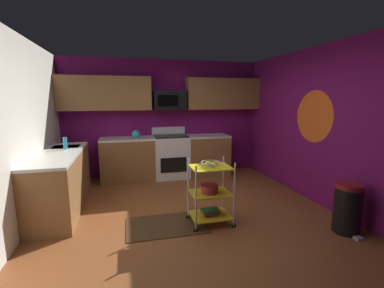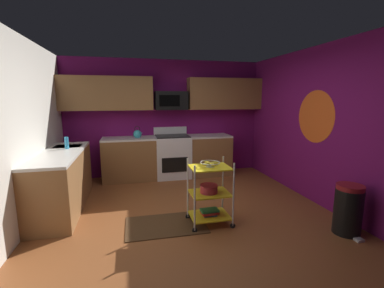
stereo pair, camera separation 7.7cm
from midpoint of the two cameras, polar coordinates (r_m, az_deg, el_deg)
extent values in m
cube|color=brown|center=(4.10, 0.03, -15.74)|extent=(4.40, 4.80, 0.04)
cube|color=#6B1156|center=(6.10, -5.31, 5.60)|extent=(4.52, 0.06, 2.60)
cube|color=silver|center=(3.87, -34.04, 1.46)|extent=(0.06, 4.80, 2.60)
cube|color=#6B1156|center=(4.76, 27.18, 3.34)|extent=(0.06, 4.80, 2.60)
cylinder|color=#E5591E|center=(4.88, 25.57, 5.37)|extent=(0.00, 0.87, 0.87)
cube|color=brown|center=(5.91, -4.72, -2.98)|extent=(2.82, 0.60, 0.88)
cube|color=silver|center=(5.82, -4.79, 1.44)|extent=(2.82, 0.60, 0.04)
cube|color=brown|center=(4.71, -25.81, -7.32)|extent=(0.60, 1.99, 0.88)
cube|color=silver|center=(4.60, -26.24, -1.83)|extent=(0.60, 1.99, 0.04)
cube|color=#B7BABC|center=(5.13, -24.88, -1.28)|extent=(0.44, 0.36, 0.16)
cube|color=white|center=(5.92, -3.87, -2.75)|extent=(0.76, 0.64, 0.92)
cube|color=black|center=(5.63, -3.31, -4.55)|extent=(0.56, 0.01, 0.32)
cube|color=white|center=(6.10, -4.39, 2.88)|extent=(0.76, 0.06, 0.18)
cube|color=black|center=(5.83, -3.93, 1.76)|extent=(0.72, 0.60, 0.02)
cube|color=brown|center=(5.84, -17.61, 10.40)|extent=(1.89, 0.33, 0.70)
cube|color=brown|center=(6.23, 7.42, 10.71)|extent=(1.71, 0.33, 0.70)
cube|color=black|center=(5.88, -4.20, 9.36)|extent=(0.70, 0.38, 0.40)
cube|color=black|center=(5.68, -4.48, 9.33)|extent=(0.44, 0.01, 0.24)
cylinder|color=silver|center=(3.47, 1.23, -11.73)|extent=(0.02, 0.02, 0.88)
cylinder|color=black|center=(3.66, 1.20, -18.16)|extent=(0.07, 0.02, 0.07)
cylinder|color=silver|center=(3.63, 9.58, -10.85)|extent=(0.02, 0.02, 0.88)
cylinder|color=black|center=(3.81, 9.38, -17.05)|extent=(0.07, 0.02, 0.07)
cylinder|color=silver|center=(3.85, -0.35, -9.52)|extent=(0.02, 0.02, 0.88)
cylinder|color=black|center=(4.02, -0.35, -15.45)|extent=(0.07, 0.02, 0.07)
cylinder|color=silver|center=(4.00, 7.24, -8.85)|extent=(0.02, 0.02, 0.88)
cylinder|color=black|center=(4.16, 7.10, -14.60)|extent=(0.07, 0.02, 0.07)
cube|color=yellow|center=(3.86, 4.39, -15.15)|extent=(0.54, 0.42, 0.02)
cube|color=yellow|center=(3.74, 4.45, -10.56)|extent=(0.54, 0.42, 0.02)
cube|color=yellow|center=(3.62, 4.53, -5.07)|extent=(0.54, 0.42, 0.02)
torus|color=silver|center=(3.61, 4.55, -4.02)|extent=(0.27, 0.27, 0.01)
cylinder|color=silver|center=(3.62, 4.54, -4.78)|extent=(0.12, 0.12, 0.02)
ellipsoid|color=yellow|center=(3.64, 5.19, -4.14)|extent=(0.17, 0.09, 0.04)
ellipsoid|color=yellow|center=(3.65, 4.09, -4.08)|extent=(0.09, 0.17, 0.04)
ellipsoid|color=yellow|center=(3.58, 3.89, -4.35)|extent=(0.17, 0.09, 0.04)
ellipsoid|color=yellow|center=(3.57, 5.01, -4.41)|extent=(0.09, 0.17, 0.04)
cylinder|color=maroon|center=(3.71, 4.26, -9.67)|extent=(0.24, 0.24, 0.11)
torus|color=maroon|center=(3.69, 4.27, -8.88)|extent=(0.25, 0.25, 0.01)
cube|color=#1E4C8C|center=(3.86, 4.39, -14.89)|extent=(0.19, 0.16, 0.02)
cube|color=#B22626|center=(3.84, 4.40, -14.55)|extent=(0.25, 0.19, 0.03)
cube|color=#26723F|center=(3.83, 4.40, -14.13)|extent=(0.25, 0.15, 0.03)
sphere|color=teal|center=(5.75, -11.37, 2.10)|extent=(0.18, 0.18, 0.18)
sphere|color=black|center=(5.74, -11.40, 2.96)|extent=(0.03, 0.03, 0.03)
cone|color=teal|center=(5.75, -10.57, 2.30)|extent=(0.09, 0.04, 0.06)
torus|color=black|center=(5.73, -11.41, 3.20)|extent=(0.12, 0.01, 0.12)
cylinder|color=#2D8CBF|center=(4.83, -25.11, 0.23)|extent=(0.06, 0.06, 0.20)
cylinder|color=black|center=(4.09, 31.15, -12.40)|extent=(0.34, 0.34, 0.60)
cylinder|color=maroon|center=(3.99, 31.58, -7.98)|extent=(0.33, 0.33, 0.06)
cube|color=#B2B2B7|center=(4.08, 32.92, -17.05)|extent=(0.10, 0.08, 0.03)
cube|color=#472D19|center=(3.86, -5.10, -17.05)|extent=(1.11, 0.72, 0.01)
camera|label=1|loc=(0.04, -89.46, 0.09)|focal=24.63mm
camera|label=2|loc=(0.04, 90.54, -0.09)|focal=24.63mm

